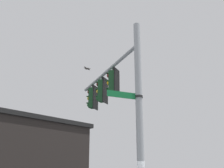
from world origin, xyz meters
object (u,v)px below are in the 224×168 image
at_px(traffic_light_mid_outer, 92,98).
at_px(bird_flying, 87,69).
at_px(traffic_light_mid_inner, 102,91).
at_px(traffic_light_nearest_pole, 113,83).
at_px(street_name_sign, 130,96).

distance_m(traffic_light_mid_outer, bird_flying, 3.20).
xyz_separation_m(traffic_light_mid_inner, bird_flying, (2.53, 2.27, 2.42)).
bearing_deg(bird_flying, traffic_light_mid_inner, -138.12).
bearing_deg(traffic_light_nearest_pole, traffic_light_mid_outer, 47.93).
relative_size(street_name_sign, bird_flying, 2.23).
relative_size(traffic_light_nearest_pole, traffic_light_mid_outer, 1.00).
relative_size(traffic_light_mid_inner, street_name_sign, 1.24).
bearing_deg(traffic_light_nearest_pole, street_name_sign, -140.69).
bearing_deg(bird_flying, street_name_sign, -137.82).
height_order(traffic_light_mid_inner, traffic_light_mid_outer, same).
bearing_deg(street_name_sign, traffic_light_mid_inner, 42.45).
xyz_separation_m(traffic_light_mid_inner, street_name_sign, (-2.67, -2.44, -1.25)).
bearing_deg(traffic_light_mid_outer, traffic_light_nearest_pole, -132.07).
relative_size(traffic_light_mid_inner, traffic_light_mid_outer, 1.00).
xyz_separation_m(traffic_light_nearest_pole, traffic_light_mid_outer, (1.77, 1.96, 0.00)).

